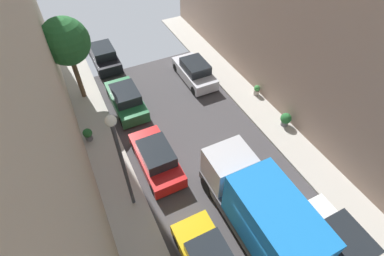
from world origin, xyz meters
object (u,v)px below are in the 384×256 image
at_px(lamp_post, 120,153).
at_px(parked_car_left_5, 104,56).
at_px(street_tree_0, 66,42).
at_px(parked_car_left_3, 156,158).
at_px(parked_car_right_2, 340,243).
at_px(parked_car_right_3, 195,72).
at_px(parked_car_left_4, 126,99).
at_px(delivery_truck, 260,211).
at_px(potted_plant_1, 257,90).
at_px(potted_plant_4, 286,119).
at_px(potted_plant_3, 88,134).

bearing_deg(lamp_post, parked_car_left_5, 81.53).
bearing_deg(street_tree_0, parked_car_left_3, -73.01).
distance_m(parked_car_right_2, lamp_post, 10.09).
bearing_deg(parked_car_left_5, parked_car_right_3, -42.52).
bearing_deg(parked_car_left_4, parked_car_left_3, -90.00).
distance_m(parked_car_left_5, delivery_truck, 16.80).
height_order(parked_car_right_2, parked_car_right_3, same).
bearing_deg(parked_car_right_3, potted_plant_1, -50.18).
distance_m(parked_car_right_2, potted_plant_1, 10.80).
bearing_deg(parked_car_left_3, street_tree_0, 106.99).
height_order(parked_car_left_3, potted_plant_4, parked_car_left_3).
height_order(parked_car_left_4, street_tree_0, street_tree_0).
bearing_deg(parked_car_left_4, potted_plant_1, -18.40).
bearing_deg(street_tree_0, parked_car_left_5, 55.15).
relative_size(parked_car_left_4, parked_car_right_3, 1.00).
relative_size(parked_car_left_4, street_tree_0, 0.75).
xyz_separation_m(potted_plant_1, lamp_post, (-10.28, -4.23, 3.46)).
xyz_separation_m(parked_car_left_5, street_tree_0, (-2.36, -3.39, 3.55)).
height_order(parked_car_right_2, potted_plant_3, parked_car_right_2).
distance_m(parked_car_left_3, potted_plant_4, 8.27).
xyz_separation_m(parked_car_right_3, street_tree_0, (-7.76, 1.56, 3.55)).
bearing_deg(parked_car_right_3, parked_car_right_2, -90.00).
height_order(parked_car_right_3, street_tree_0, street_tree_0).
bearing_deg(street_tree_0, lamp_post, -87.17).
xyz_separation_m(parked_car_left_5, parked_car_right_3, (5.40, -4.95, 0.00)).
distance_m(potted_plant_1, potted_plant_3, 11.35).
distance_m(parked_car_right_2, potted_plant_4, 7.69).
distance_m(parked_car_left_4, delivery_truck, 11.19).
bearing_deg(parked_car_left_3, parked_car_left_5, 90.00).
distance_m(parked_car_right_3, delivery_truck, 11.95).
height_order(parked_car_right_3, lamp_post, lamp_post).
bearing_deg(street_tree_0, parked_car_left_4, -44.82).
bearing_deg(parked_car_right_3, delivery_truck, -103.11).
xyz_separation_m(parked_car_right_2, potted_plant_3, (-8.33, 11.30, -0.12)).
bearing_deg(parked_car_right_2, street_tree_0, 116.58).
xyz_separation_m(parked_car_left_4, delivery_truck, (2.70, -10.80, 1.07)).
height_order(delivery_truck, lamp_post, lamp_post).
xyz_separation_m(parked_car_left_3, potted_plant_1, (8.38, 2.60, -0.18)).
distance_m(potted_plant_3, potted_plant_4, 11.93).
bearing_deg(street_tree_0, potted_plant_3, -97.66).
bearing_deg(potted_plant_4, potted_plant_3, 159.60).
height_order(delivery_truck, potted_plant_1, delivery_truck).
bearing_deg(lamp_post, parked_car_right_2, -40.11).
relative_size(delivery_truck, street_tree_0, 1.18).
bearing_deg(potted_plant_1, parked_car_left_3, -162.80).
bearing_deg(parked_car_right_3, parked_car_left_3, -131.17).
xyz_separation_m(street_tree_0, potted_plant_4, (10.61, -8.37, -3.64)).
bearing_deg(parked_car_right_3, potted_plant_3, -162.29).
distance_m(parked_car_right_2, street_tree_0, 17.71).
xyz_separation_m(parked_car_right_3, delivery_truck, (-2.70, -11.59, 1.07)).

